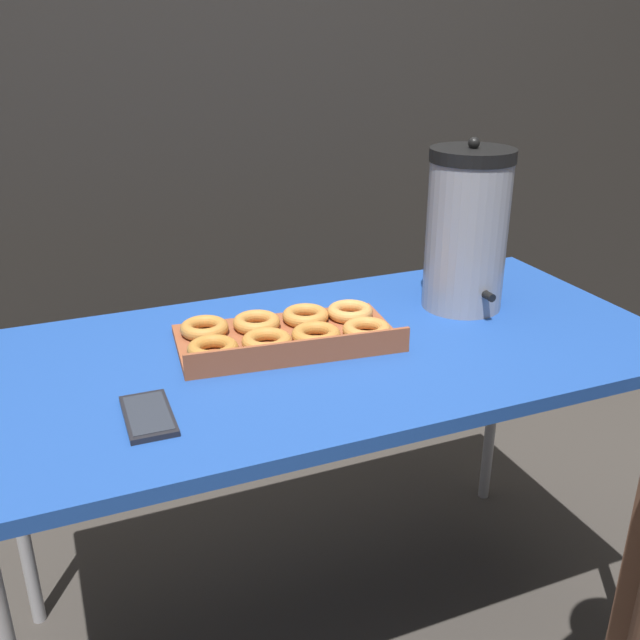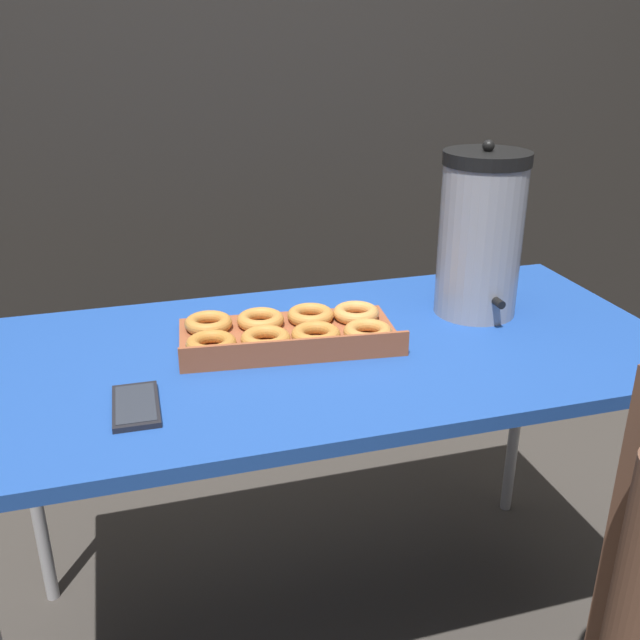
% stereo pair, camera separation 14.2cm
% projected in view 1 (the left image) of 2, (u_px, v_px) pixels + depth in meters
% --- Properties ---
extents(ground_plane, '(12.00, 12.00, 0.00)m').
position_uv_depth(ground_plane, '(328.00, 627.00, 1.75)').
color(ground_plane, '#3D3833').
extents(back_wall, '(6.00, 0.11, 2.81)m').
position_uv_depth(back_wall, '(196.00, 7.00, 2.05)').
color(back_wall, '#282623').
rests_on(back_wall, ground).
extents(folding_table, '(1.40, 0.69, 0.77)m').
position_uv_depth(folding_table, '(330.00, 368.00, 1.47)').
color(folding_table, '#1E479E').
rests_on(folding_table, ground).
extents(donut_box, '(0.47, 0.28, 0.05)m').
position_uv_depth(donut_box, '(287.00, 333.00, 1.46)').
color(donut_box, brown).
rests_on(donut_box, folding_table).
extents(coffee_urn, '(0.19, 0.21, 0.38)m').
position_uv_depth(coffee_urn, '(467.00, 230.00, 1.58)').
color(coffee_urn, '#939399').
rests_on(coffee_urn, folding_table).
extents(cell_phone, '(0.08, 0.15, 0.01)m').
position_uv_depth(cell_phone, '(148.00, 415.00, 1.18)').
color(cell_phone, black).
rests_on(cell_phone, folding_table).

